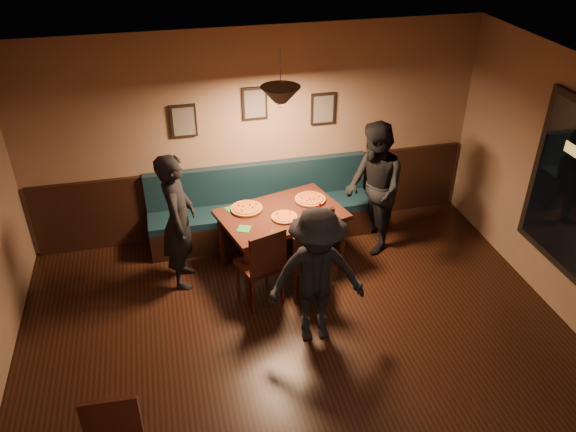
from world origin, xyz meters
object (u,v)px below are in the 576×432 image
at_px(chair_near_left, 260,263).
at_px(diner_left, 178,221).
at_px(booth_bench, 261,206).
at_px(dining_table, 282,239).
at_px(diner_front, 316,277).
at_px(soda_glass, 332,213).
at_px(chair_near_right, 310,262).
at_px(diner_right, 374,189).
at_px(tabasco_bottle, 320,206).

distance_m(chair_near_left, diner_left, 1.07).
height_order(booth_bench, dining_table, booth_bench).
bearing_deg(dining_table, diner_front, -102.18).
height_order(booth_bench, diner_left, diner_left).
bearing_deg(soda_glass, diner_left, 172.80).
bearing_deg(chair_near_right, booth_bench, 119.21).
bearing_deg(chair_near_left, diner_right, 5.83).
xyz_separation_m(chair_near_left, diner_front, (0.46, -0.75, 0.28)).
xyz_separation_m(chair_near_right, diner_front, (-0.14, -0.72, 0.34)).
bearing_deg(chair_near_right, diner_left, 172.83).
height_order(chair_near_right, tabasco_bottle, tabasco_bottle).
xyz_separation_m(dining_table, diner_front, (0.07, -1.34, 0.40)).
bearing_deg(diner_front, chair_near_left, 124.40).
bearing_deg(booth_bench, diner_front, -84.71).
relative_size(dining_table, diner_front, 0.93).
relative_size(booth_bench, diner_front, 1.89).
xyz_separation_m(chair_near_right, soda_glass, (0.36, 0.36, 0.40)).
relative_size(dining_table, chair_near_right, 1.63).
bearing_deg(chair_near_right, diner_right, 51.44).
distance_m(dining_table, diner_left, 1.32).
bearing_deg(diner_left, dining_table, -79.85).
bearing_deg(diner_front, soda_glass, 68.34).
bearing_deg(chair_near_right, tabasco_bottle, 80.14).
height_order(chair_near_left, diner_front, diner_front).
height_order(chair_near_right, diner_front, diner_front).
distance_m(booth_bench, diner_right, 1.52).
xyz_separation_m(dining_table, chair_near_right, (0.21, -0.62, 0.06)).
bearing_deg(diner_left, diner_front, -126.16).
distance_m(diner_front, tabasco_bottle, 1.35).
xyz_separation_m(diner_left, diner_front, (1.31, -1.31, -0.06)).
height_order(dining_table, diner_left, diner_left).
distance_m(dining_table, diner_right, 1.35).
bearing_deg(booth_bench, chair_near_right, -75.90).
xyz_separation_m(chair_near_right, tabasco_bottle, (0.26, 0.57, 0.40)).
xyz_separation_m(chair_near_left, tabasco_bottle, (0.86, 0.53, 0.34)).
relative_size(diner_front, tabasco_bottle, 12.75).
height_order(diner_left, diner_right, diner_right).
bearing_deg(chair_near_right, dining_table, 123.55).
relative_size(chair_near_left, tabasco_bottle, 8.20).
distance_m(chair_near_right, soda_glass, 0.65).
xyz_separation_m(booth_bench, diner_right, (1.37, -0.53, 0.38)).
height_order(chair_near_left, tabasco_bottle, chair_near_left).
relative_size(booth_bench, tabasco_bottle, 24.09).
xyz_separation_m(diner_front, soda_glass, (0.50, 1.08, 0.06)).
xyz_separation_m(chair_near_right, diner_left, (-1.45, 0.59, 0.41)).
relative_size(diner_right, soda_glass, 13.02).
xyz_separation_m(chair_near_left, chair_near_right, (0.60, -0.03, -0.06)).
relative_size(chair_near_right, soda_glass, 6.69).
xyz_separation_m(booth_bench, chair_near_left, (-0.27, -1.27, 0.01)).
relative_size(booth_bench, chair_near_right, 3.32).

